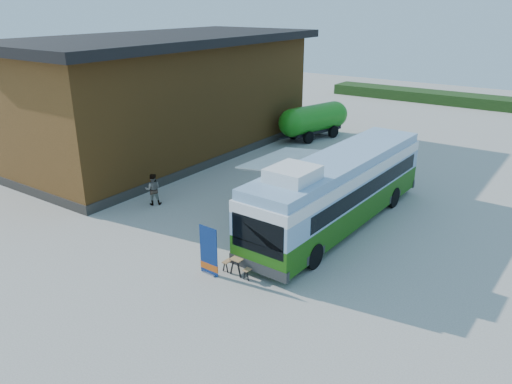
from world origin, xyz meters
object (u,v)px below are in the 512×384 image
Objects in this scene: person_a at (287,169)px; person_b at (153,189)px; banner at (209,255)px; slurry_tanker at (314,119)px; picnic_table at (243,259)px; bus at (339,188)px.

person_a reaches higher than person_b.
person_b is (-4.06, -5.93, -0.19)m from person_a.
slurry_tanker is (-6.33, 19.40, 0.63)m from banner.
person_b is at bearing -76.32° from slurry_tanker.
bus is at bearing 82.20° from picnic_table.
bus is at bearing -42.57° from slurry_tanker.
slurry_tanker is (0.29, 15.75, 0.62)m from person_b.
picnic_table is 9.36m from person_a.
picnic_table is 0.78× the size of person_b.
person_b is (-8.52, -2.93, -0.97)m from bus.
picnic_table is at bearing -97.99° from bus.
picnic_table is 0.19× the size of slurry_tanker.
slurry_tanker reaches higher than person_b.
slurry_tanker is at bearing 81.25° from person_a.
bus is 6.91m from banner.
bus is 6.14× the size of person_a.
person_a is (-4.46, 3.00, -0.78)m from bus.
picnic_table is 19.89m from slurry_tanker.
banner is at bearing -104.81° from person_a.
bus is 5.43m from person_a.
picnic_table is at bearing 47.14° from banner.
person_b reaches higher than picnic_table.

